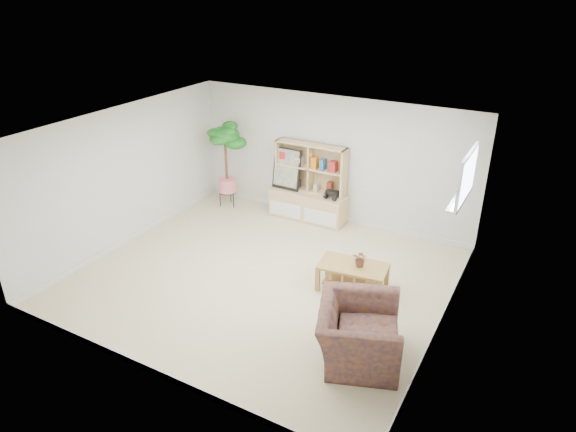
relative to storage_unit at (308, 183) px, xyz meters
The scene contains 14 objects.
floor 2.39m from the storage_unit, 81.05° to the right, with size 5.50×5.00×0.01m, color beige.
ceiling 2.81m from the storage_unit, 81.05° to the right, with size 5.50×5.00×0.01m, color white.
walls 2.31m from the storage_unit, 81.05° to the right, with size 5.51×5.01×2.40m.
baseboard 2.37m from the storage_unit, 81.05° to the right, with size 5.50×5.00×0.10m, color white, non-canonical shape.
window 3.71m from the storage_unit, 28.01° to the right, with size 0.10×0.98×0.68m, color #CFE1FE, non-canonical shape.
window_sill 3.56m from the storage_unit, 28.48° to the right, with size 0.14×1.00×0.04m, color white.
storage_unit is the anchor object (origin of this frame).
poster 0.50m from the storage_unit, behind, with size 0.58×0.13×0.80m, color yellow, non-canonical shape.
toy_truck 0.54m from the storage_unit, ahead, with size 0.34×0.23×0.18m, color black, non-canonical shape.
coffee_table 2.58m from the storage_unit, 47.60° to the right, with size 1.01×0.55×0.41m, color olive, non-canonical shape.
table_plant 2.59m from the storage_unit, 45.63° to the right, with size 0.23×0.20×0.25m, color #216728.
floor_tree 1.74m from the storage_unit, behind, with size 0.64×0.64×1.74m, color #195422, non-canonical shape.
armchair 4.03m from the storage_unit, 54.24° to the right, with size 1.13×0.98×0.84m, color #1A1B3B.
sill_plant 3.59m from the storage_unit, 28.25° to the right, with size 0.13×0.11×0.24m, color #195422.
Camera 1 is at (3.68, -5.86, 4.35)m, focal length 32.00 mm.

